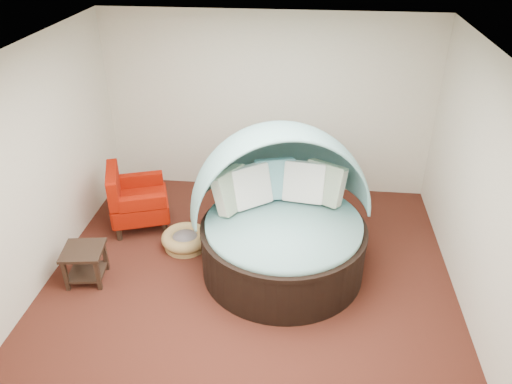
# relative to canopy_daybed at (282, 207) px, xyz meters

# --- Properties ---
(floor) EXTENTS (5.00, 5.00, 0.00)m
(floor) POSITION_rel_canopy_daybed_xyz_m (-0.36, -0.46, -0.87)
(floor) COLOR #4B1E15
(floor) RESTS_ON ground
(wall_back) EXTENTS (5.00, 0.00, 5.00)m
(wall_back) POSITION_rel_canopy_daybed_xyz_m (-0.36, 2.04, 0.53)
(wall_back) COLOR beige
(wall_back) RESTS_ON floor
(wall_front) EXTENTS (5.00, 0.00, 5.00)m
(wall_front) POSITION_rel_canopy_daybed_xyz_m (-0.36, -2.96, 0.53)
(wall_front) COLOR beige
(wall_front) RESTS_ON floor
(wall_left) EXTENTS (0.00, 5.00, 5.00)m
(wall_left) POSITION_rel_canopy_daybed_xyz_m (-2.86, -0.46, 0.53)
(wall_left) COLOR beige
(wall_left) RESTS_ON floor
(wall_right) EXTENTS (0.00, 5.00, 5.00)m
(wall_right) POSITION_rel_canopy_daybed_xyz_m (2.14, -0.46, 0.53)
(wall_right) COLOR beige
(wall_right) RESTS_ON floor
(ceiling) EXTENTS (5.00, 5.00, 0.00)m
(ceiling) POSITION_rel_canopy_daybed_xyz_m (-0.36, -0.46, 1.93)
(ceiling) COLOR white
(ceiling) RESTS_ON wall_back
(canopy_daybed) EXTENTS (2.54, 2.49, 1.87)m
(canopy_daybed) POSITION_rel_canopy_daybed_xyz_m (0.00, 0.00, 0.00)
(canopy_daybed) COLOR black
(canopy_daybed) RESTS_ON floor
(pet_basket) EXTENTS (0.85, 0.85, 0.22)m
(pet_basket) POSITION_rel_canopy_daybed_xyz_m (-1.31, 0.23, -0.75)
(pet_basket) COLOR olive
(pet_basket) RESTS_ON floor
(red_armchair) EXTENTS (1.01, 1.01, 0.93)m
(red_armchair) POSITION_rel_canopy_daybed_xyz_m (-2.12, 0.67, -0.44)
(red_armchair) COLOR black
(red_armchair) RESTS_ON floor
(side_table) EXTENTS (0.54, 0.54, 0.46)m
(side_table) POSITION_rel_canopy_daybed_xyz_m (-2.36, -0.58, -0.57)
(side_table) COLOR black
(side_table) RESTS_ON floor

